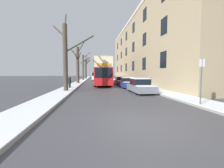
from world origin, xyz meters
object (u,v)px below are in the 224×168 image
(pedestrian_left_sidewalk, at_px, (70,82))
(bare_tree_left_3, at_px, (86,68))
(double_decker_bus, at_px, (101,71))
(parked_car_2, at_px, (120,81))
(bare_tree_left_0, at_px, (66,55))
(bare_tree_left_1, at_px, (78,63))
(street_sign_post, at_px, (201,79))
(parked_car_1, at_px, (128,83))
(bare_tree_left_2, at_px, (83,67))
(oncoming_van, at_px, (95,76))
(parked_car_0, at_px, (140,86))

(pedestrian_left_sidewalk, bearing_deg, bare_tree_left_3, -48.37)
(double_decker_bus, xyz_separation_m, parked_car_2, (3.32, 0.56, -1.75))
(bare_tree_left_0, distance_m, bare_tree_left_1, 13.97)
(pedestrian_left_sidewalk, height_order, street_sign_post, street_sign_post)
(bare_tree_left_1, distance_m, pedestrian_left_sidewalk, 11.13)
(bare_tree_left_1, bearing_deg, bare_tree_left_3, 89.48)
(bare_tree_left_3, bearing_deg, parked_car_1, -78.72)
(bare_tree_left_2, distance_m, street_sign_post, 37.28)
(parked_car_1, relative_size, oncoming_van, 0.74)
(oncoming_van, height_order, pedestrian_left_sidewalk, oncoming_van)
(bare_tree_left_0, height_order, oncoming_van, bare_tree_left_0)
(parked_car_1, bearing_deg, bare_tree_left_0, -152.59)
(parked_car_1, distance_m, parked_car_2, 5.90)
(bare_tree_left_0, bearing_deg, double_decker_bus, 65.79)
(oncoming_van, bearing_deg, parked_car_0, -82.38)
(street_sign_post, bearing_deg, bare_tree_left_0, 136.82)
(bare_tree_left_3, distance_m, parked_car_0, 43.53)
(parked_car_1, height_order, street_sign_post, street_sign_post)
(bare_tree_left_1, relative_size, parked_car_1, 2.07)
(parked_car_0, bearing_deg, bare_tree_left_3, 99.88)
(bare_tree_left_2, height_order, oncoming_van, bare_tree_left_2)
(double_decker_bus, bearing_deg, street_sign_post, -74.95)
(parked_car_2, xyz_separation_m, oncoming_van, (-4.22, 20.21, 0.67))
(parked_car_0, distance_m, oncoming_van, 31.82)
(bare_tree_left_0, xyz_separation_m, parked_car_2, (7.46, 9.76, -3.21))
(bare_tree_left_3, xyz_separation_m, parked_car_2, (7.45, -31.43, -3.47))
(bare_tree_left_0, height_order, parked_car_0, bare_tree_left_0)
(bare_tree_left_1, xyz_separation_m, parked_car_1, (7.70, -10.10, -3.29))
(parked_car_0, relative_size, parked_car_1, 1.17)
(bare_tree_left_0, bearing_deg, oncoming_van, 83.83)
(bare_tree_left_3, xyz_separation_m, oncoming_van, (3.23, -11.22, -2.80))
(parked_car_0, distance_m, pedestrian_left_sidewalk, 9.04)
(double_decker_bus, bearing_deg, bare_tree_left_3, 97.35)
(double_decker_bus, distance_m, parked_car_1, 6.52)
(bare_tree_left_2, relative_size, pedestrian_left_sidewalk, 5.13)
(bare_tree_left_3, relative_size, oncoming_van, 1.60)
(bare_tree_left_0, relative_size, bare_tree_left_1, 1.08)
(bare_tree_left_0, xyz_separation_m, street_sign_post, (8.85, -8.30, -2.29))
(bare_tree_left_2, height_order, parked_car_0, bare_tree_left_2)
(bare_tree_left_1, height_order, parked_car_0, bare_tree_left_1)
(oncoming_van, relative_size, street_sign_post, 1.95)
(pedestrian_left_sidewalk, relative_size, street_sign_post, 0.59)
(double_decker_bus, distance_m, oncoming_van, 20.82)
(bare_tree_left_2, relative_size, parked_car_1, 2.10)
(oncoming_van, relative_size, pedestrian_left_sidewalk, 3.31)
(bare_tree_left_1, distance_m, bare_tree_left_2, 13.85)
(pedestrian_left_sidewalk, bearing_deg, oncoming_van, -55.38)
(bare_tree_left_3, height_order, parked_car_0, bare_tree_left_3)
(pedestrian_left_sidewalk, xyz_separation_m, street_sign_post, (9.03, -11.57, 0.68))
(bare_tree_left_0, xyz_separation_m, bare_tree_left_3, (0.01, 41.19, 0.26))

